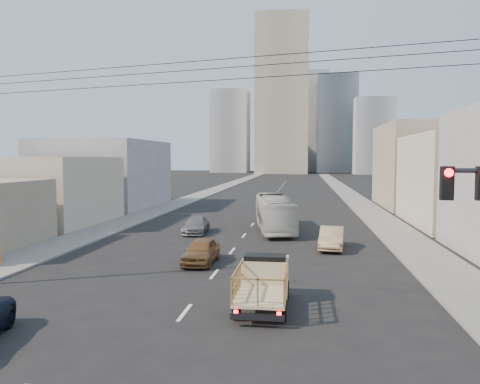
% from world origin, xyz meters
% --- Properties ---
extents(ground, '(420.00, 420.00, 0.00)m').
position_xyz_m(ground, '(0.00, 0.00, 0.00)').
color(ground, black).
rests_on(ground, ground).
extents(sidewalk_left, '(3.50, 180.00, 0.12)m').
position_xyz_m(sidewalk_left, '(-11.75, 70.00, 0.06)').
color(sidewalk_left, slate).
rests_on(sidewalk_left, ground).
extents(sidewalk_right, '(3.50, 180.00, 0.12)m').
position_xyz_m(sidewalk_right, '(11.75, 70.00, 0.06)').
color(sidewalk_right, slate).
rests_on(sidewalk_right, ground).
extents(lane_dashes, '(0.15, 104.00, 0.01)m').
position_xyz_m(lane_dashes, '(0.00, 53.00, 0.01)').
color(lane_dashes, silver).
rests_on(lane_dashes, ground).
extents(flatbed_pickup, '(1.95, 4.41, 1.90)m').
position_xyz_m(flatbed_pickup, '(2.92, 3.16, 1.09)').
color(flatbed_pickup, tan).
rests_on(flatbed_pickup, ground).
extents(city_bus, '(4.05, 10.58, 2.88)m').
position_xyz_m(city_bus, '(2.15, 22.85, 1.44)').
color(city_bus, '#B9B9B5').
rests_on(city_bus, ground).
extents(sedan_brown, '(1.68, 4.07, 1.38)m').
position_xyz_m(sedan_brown, '(-1.20, 10.34, 0.69)').
color(sedan_brown, brown).
rests_on(sedan_brown, ground).
extents(sedan_tan, '(1.91, 4.41, 1.41)m').
position_xyz_m(sedan_tan, '(6.32, 15.62, 0.71)').
color(sedan_tan, tan).
rests_on(sedan_tan, ground).
extents(sedan_grey, '(2.01, 4.40, 1.25)m').
position_xyz_m(sedan_grey, '(-3.88, 20.63, 0.62)').
color(sedan_grey, slate).
rests_on(sedan_grey, ground).
extents(overhead_wires, '(23.01, 5.02, 0.72)m').
position_xyz_m(overhead_wires, '(0.00, 1.50, 8.97)').
color(overhead_wires, black).
rests_on(overhead_wires, ground).
extents(bldg_right_mid, '(11.00, 14.00, 8.00)m').
position_xyz_m(bldg_right_mid, '(19.50, 28.00, 4.00)').
color(bldg_right_mid, '#C0B39B').
rests_on(bldg_right_mid, ground).
extents(bldg_right_far, '(12.00, 16.00, 10.00)m').
position_xyz_m(bldg_right_far, '(20.00, 44.00, 5.00)').
color(bldg_right_far, gray).
rests_on(bldg_right_far, ground).
extents(bldg_left_mid, '(11.00, 12.00, 6.00)m').
position_xyz_m(bldg_left_mid, '(-19.00, 24.00, 3.00)').
color(bldg_left_mid, '#C0B39B').
rests_on(bldg_left_mid, ground).
extents(bldg_left_far, '(12.00, 16.00, 8.00)m').
position_xyz_m(bldg_left_far, '(-19.50, 39.00, 4.00)').
color(bldg_left_far, gray).
rests_on(bldg_left_far, ground).
extents(high_rise_tower, '(20.00, 20.00, 60.00)m').
position_xyz_m(high_rise_tower, '(-4.00, 170.00, 30.00)').
color(high_rise_tower, tan).
rests_on(high_rise_tower, ground).
extents(midrise_ne, '(16.00, 16.00, 40.00)m').
position_xyz_m(midrise_ne, '(18.00, 185.00, 20.00)').
color(midrise_ne, gray).
rests_on(midrise_ne, ground).
extents(midrise_nw, '(15.00, 15.00, 34.00)m').
position_xyz_m(midrise_nw, '(-26.00, 180.00, 17.00)').
color(midrise_nw, gray).
rests_on(midrise_nw, ground).
extents(midrise_back, '(18.00, 18.00, 44.00)m').
position_xyz_m(midrise_back, '(6.00, 200.00, 22.00)').
color(midrise_back, gray).
rests_on(midrise_back, ground).
extents(midrise_east, '(14.00, 14.00, 28.00)m').
position_xyz_m(midrise_east, '(30.00, 165.00, 14.00)').
color(midrise_east, gray).
rests_on(midrise_east, ground).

